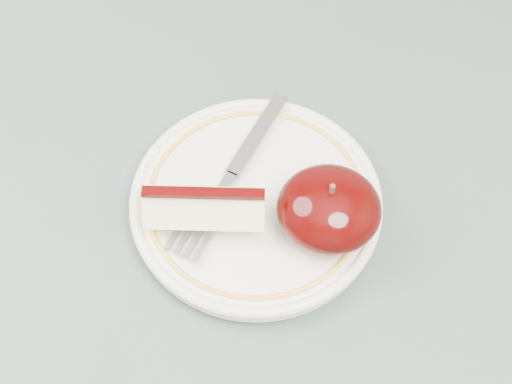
# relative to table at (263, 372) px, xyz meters

# --- Properties ---
(table) EXTENTS (0.90, 0.90, 0.75)m
(table) POSITION_rel_table_xyz_m (0.00, 0.00, 0.00)
(table) COLOR brown
(table) RESTS_ON ground
(plate) EXTENTS (0.20, 0.20, 0.02)m
(plate) POSITION_rel_table_xyz_m (-0.02, 0.10, 0.10)
(plate) COLOR #EDE3C6
(plate) RESTS_ON table
(apple_half) EXTENTS (0.08, 0.07, 0.06)m
(apple_half) POSITION_rel_table_xyz_m (0.04, 0.09, 0.13)
(apple_half) COLOR black
(apple_half) RESTS_ON plate
(apple_wedge) EXTENTS (0.09, 0.04, 0.04)m
(apple_wedge) POSITION_rel_table_xyz_m (-0.05, 0.08, 0.13)
(apple_wedge) COLOR #FDF2BA
(apple_wedge) RESTS_ON plate
(fork) EXTENTS (0.08, 0.16, 0.00)m
(fork) POSITION_rel_table_xyz_m (-0.04, 0.12, 0.11)
(fork) COLOR gray
(fork) RESTS_ON plate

